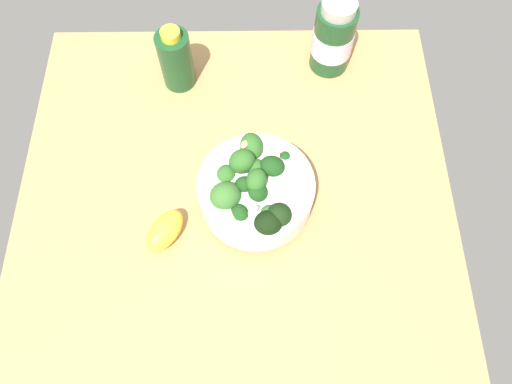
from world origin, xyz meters
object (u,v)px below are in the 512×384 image
object	(u,v)px
lemon_wedge	(165,231)
bottle_short	(333,38)
bottle_tall	(176,59)
bowl_of_broccoli	(255,190)

from	to	relation	value
lemon_wedge	bottle_short	world-z (taller)	bottle_short
bottle_tall	bottle_short	bearing A→B (deg)	7.63
bowl_of_broccoli	bottle_short	bearing A→B (deg)	64.04
bottle_tall	bowl_of_broccoli	bearing A→B (deg)	-61.46
bowl_of_broccoli	lemon_wedge	distance (cm)	15.11
bowl_of_broccoli	bottle_short	xyz separation A→B (cm)	(13.82, 28.39, 1.91)
lemon_wedge	bowl_of_broccoli	bearing A→B (deg)	21.41
lemon_wedge	bottle_tall	xyz separation A→B (cm)	(0.39, 30.17, 3.58)
lemon_wedge	bottle_tall	world-z (taller)	bottle_tall
bowl_of_broccoli	lemon_wedge	xyz separation A→B (cm)	(-13.85, -5.43, -2.66)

